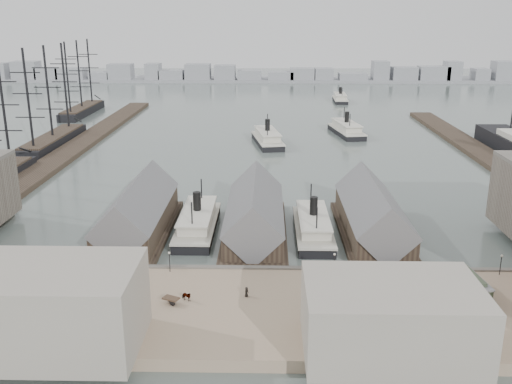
{
  "coord_description": "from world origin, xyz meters",
  "views": [
    {
      "loc": [
        2.85,
        -102.27,
        46.74
      ],
      "look_at": [
        0.0,
        30.0,
        6.0
      ],
      "focal_mm": 40.0,
      "sensor_mm": 36.0,
      "label": 1
    }
  ],
  "objects_px": {
    "horse_cart_center": "(182,297)",
    "tram": "(472,286)",
    "ferry_docked_west": "(198,222)",
    "horse_cart_right": "(363,311)",
    "horse_cart_left": "(27,287)"
  },
  "relations": [
    {
      "from": "tram",
      "to": "horse_cart_left",
      "type": "xyz_separation_m",
      "value": [
        -74.86,
        0.33,
        -1.02
      ]
    },
    {
      "from": "horse_cart_right",
      "to": "horse_cart_left",
      "type": "bearing_deg",
      "value": 63.98
    },
    {
      "from": "ferry_docked_west",
      "to": "horse_cart_left",
      "type": "xyz_separation_m",
      "value": [
        -24.98,
        -34.05,
        0.5
      ]
    },
    {
      "from": "horse_cart_center",
      "to": "horse_cart_right",
      "type": "bearing_deg",
      "value": -72.02
    },
    {
      "from": "tram",
      "to": "horse_cart_center",
      "type": "distance_m",
      "value": 48.11
    },
    {
      "from": "horse_cart_center",
      "to": "tram",
      "type": "bearing_deg",
      "value": -61.01
    },
    {
      "from": "horse_cart_center",
      "to": "horse_cart_right",
      "type": "xyz_separation_m",
      "value": [
        29.06,
        -3.83,
        -0.02
      ]
    },
    {
      "from": "ferry_docked_west",
      "to": "horse_cart_right",
      "type": "height_order",
      "value": "ferry_docked_west"
    },
    {
      "from": "ferry_docked_west",
      "to": "horse_cart_center",
      "type": "height_order",
      "value": "ferry_docked_west"
    },
    {
      "from": "tram",
      "to": "ferry_docked_west",
      "type": "bearing_deg",
      "value": 138.62
    },
    {
      "from": "ferry_docked_west",
      "to": "tram",
      "type": "distance_m",
      "value": 60.6
    },
    {
      "from": "ferry_docked_west",
      "to": "tram",
      "type": "height_order",
      "value": "ferry_docked_west"
    },
    {
      "from": "horse_cart_right",
      "to": "tram",
      "type": "bearing_deg",
      "value": -89.16
    },
    {
      "from": "ferry_docked_west",
      "to": "horse_cart_right",
      "type": "distance_m",
      "value": 51.47
    },
    {
      "from": "ferry_docked_west",
      "to": "horse_cart_left",
      "type": "distance_m",
      "value": 42.23
    }
  ]
}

